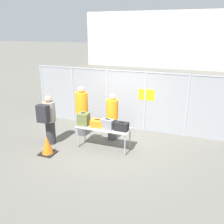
% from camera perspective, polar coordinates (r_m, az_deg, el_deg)
% --- Properties ---
extents(ground_plane, '(120.00, 120.00, 0.00)m').
position_cam_1_polar(ground_plane, '(8.23, -1.04, -7.97)').
color(ground_plane, '#605E56').
extents(fence_section, '(7.56, 0.07, 2.24)m').
position_cam_1_polar(fence_section, '(9.44, 3.13, 3.10)').
color(fence_section, '#9EA0A5').
rests_on(fence_section, ground_plane).
extents(inspection_table, '(1.72, 0.62, 0.72)m').
position_cam_1_polar(inspection_table, '(7.89, -1.97, -3.93)').
color(inspection_table, '#B2B2AD').
rests_on(inspection_table, ground_plane).
extents(suitcase_olive, '(0.36, 0.37, 0.42)m').
position_cam_1_polar(suitcase_olive, '(8.04, -6.51, -1.61)').
color(suitcase_olive, '#566033').
rests_on(suitcase_olive, inspection_table).
extents(suitcase_orange, '(0.44, 0.39, 0.25)m').
position_cam_1_polar(suitcase_orange, '(7.90, -3.34, -2.57)').
color(suitcase_orange, orange).
rests_on(suitcase_orange, inspection_table).
extents(suitcase_grey, '(0.44, 0.28, 0.33)m').
position_cam_1_polar(suitcase_grey, '(7.69, -1.05, -2.77)').
color(suitcase_grey, slate).
rests_on(suitcase_grey, inspection_table).
extents(suitcase_black, '(0.42, 0.26, 0.28)m').
position_cam_1_polar(suitcase_black, '(7.58, 2.19, -3.32)').
color(suitcase_black, black).
rests_on(suitcase_black, inspection_table).
extents(traveler_hooded, '(0.41, 0.64, 1.66)m').
position_cam_1_polar(traveler_hooded, '(8.35, -14.33, -1.39)').
color(traveler_hooded, '#2D2D33').
rests_on(traveler_hooded, ground_plane).
extents(security_worker_near, '(0.41, 0.41, 1.64)m').
position_cam_1_polar(security_worker_near, '(8.47, 0.04, -0.97)').
color(security_worker_near, '#4C4C51').
rests_on(security_worker_near, ground_plane).
extents(security_worker_far, '(0.45, 0.45, 1.80)m').
position_cam_1_polar(security_worker_far, '(8.89, -6.90, 0.42)').
color(security_worker_far, '#4C4C51').
rests_on(security_worker_far, ground_plane).
extents(utility_trailer, '(3.63, 2.38, 0.73)m').
position_cam_1_polar(utility_trailer, '(10.83, 13.32, 0.56)').
color(utility_trailer, '#4C6B47').
rests_on(utility_trailer, ground_plane).
extents(distant_hangar, '(17.79, 12.55, 5.33)m').
position_cam_1_polar(distant_hangar, '(31.23, 15.42, 15.97)').
color(distant_hangar, beige).
rests_on(distant_hangar, ground_plane).
extents(traffic_cone, '(0.46, 0.46, 0.58)m').
position_cam_1_polar(traffic_cone, '(7.95, -14.59, -7.47)').
color(traffic_cone, black).
rests_on(traffic_cone, ground_plane).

